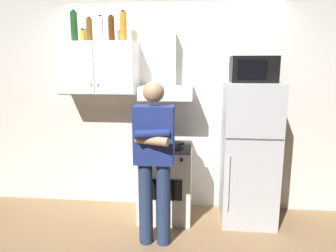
# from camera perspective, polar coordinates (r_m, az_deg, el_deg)

# --- Properties ---
(ground_plane) EXTENTS (7.00, 7.00, 0.00)m
(ground_plane) POSITION_cam_1_polar(r_m,az_deg,el_deg) (3.66, -0.00, -17.97)
(ground_plane) COLOR olive
(back_wall_tiled) EXTENTS (4.80, 0.10, 2.70)m
(back_wall_tiled) POSITION_cam_1_polar(r_m,az_deg,el_deg) (3.81, 0.88, 4.70)
(back_wall_tiled) COLOR silver
(back_wall_tiled) RESTS_ON ground_plane
(upper_cabinet) EXTENTS (0.90, 0.37, 0.60)m
(upper_cabinet) POSITION_cam_1_polar(r_m,az_deg,el_deg) (3.74, -12.73, 10.44)
(upper_cabinet) COLOR white
(stove_oven) EXTENTS (0.60, 0.62, 0.87)m
(stove_oven) POSITION_cam_1_polar(r_m,az_deg,el_deg) (3.70, -0.40, -10.19)
(stove_oven) COLOR white
(stove_oven) RESTS_ON ground_plane
(range_hood) EXTENTS (0.60, 0.44, 0.75)m
(range_hood) POSITION_cam_1_polar(r_m,az_deg,el_deg) (3.57, -0.21, 8.24)
(range_hood) COLOR white
(refrigerator) EXTENTS (0.60, 0.62, 1.60)m
(refrigerator) POSITION_cam_1_polar(r_m,az_deg,el_deg) (3.61, 14.81, -4.96)
(refrigerator) COLOR silver
(refrigerator) RESTS_ON ground_plane
(microwave) EXTENTS (0.48, 0.37, 0.28)m
(microwave) POSITION_cam_1_polar(r_m,az_deg,el_deg) (3.49, 15.54, 10.11)
(microwave) COLOR black
(microwave) RESTS_ON refrigerator
(person_standing) EXTENTS (0.38, 0.33, 1.64)m
(person_standing) POSITION_cam_1_polar(r_m,az_deg,el_deg) (2.98, -2.59, -6.00)
(person_standing) COLOR navy
(person_standing) RESTS_ON ground_plane
(bottle_vodka_clear) EXTENTS (0.07, 0.07, 0.29)m
(bottle_vodka_clear) POSITION_cam_1_polar(r_m,az_deg,el_deg) (3.72, -12.45, 17.21)
(bottle_vodka_clear) COLOR silver
(bottle_vodka_clear) RESTS_ON upper_cabinet
(bottle_wine_green) EXTENTS (0.08, 0.08, 0.35)m
(bottle_wine_green) POSITION_cam_1_polar(r_m,az_deg,el_deg) (3.85, -17.05, 17.25)
(bottle_wine_green) COLOR #19471E
(bottle_wine_green) RESTS_ON upper_cabinet
(bottle_liquor_amber) EXTENTS (0.08, 0.08, 0.33)m
(bottle_liquor_amber) POSITION_cam_1_polar(r_m,az_deg,el_deg) (3.66, -8.31, 17.81)
(bottle_liquor_amber) COLOR #B7721E
(bottle_liquor_amber) RESTS_ON upper_cabinet
(bottle_spice_jar) EXTENTS (0.06, 0.06, 0.15)m
(bottle_spice_jar) POSITION_cam_1_polar(r_m,az_deg,el_deg) (3.82, -15.61, 15.84)
(bottle_spice_jar) COLOR gold
(bottle_spice_jar) RESTS_ON upper_cabinet
(bottle_beer_brown) EXTENTS (0.07, 0.07, 0.27)m
(bottle_beer_brown) POSITION_cam_1_polar(r_m,az_deg,el_deg) (3.78, -14.39, 16.91)
(bottle_beer_brown) COLOR brown
(bottle_beer_brown) RESTS_ON upper_cabinet
(bottle_rum_dark) EXTENTS (0.07, 0.07, 0.30)m
(bottle_rum_dark) POSITION_cam_1_polar(r_m,az_deg,el_deg) (3.74, -10.49, 17.31)
(bottle_rum_dark) COLOR #47230F
(bottle_rum_dark) RESTS_ON upper_cabinet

